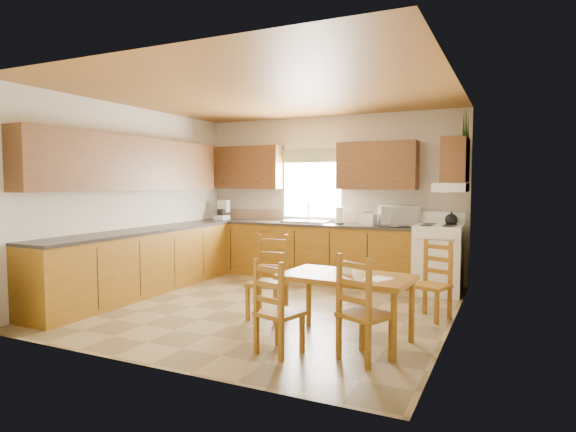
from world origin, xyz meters
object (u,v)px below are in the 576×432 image
at_px(stove, 438,260).
at_px(chair_near_right, 279,307).
at_px(microwave, 398,216).
at_px(chair_far_left, 267,277).
at_px(chair_far_right, 431,280).
at_px(dining_table, 346,308).
at_px(chair_near_left, 365,308).

height_order(stove, chair_near_right, stove).
xyz_separation_m(microwave, chair_far_left, (-0.98, -2.45, -0.60)).
relative_size(chair_near_right, chair_far_right, 0.97).
distance_m(dining_table, chair_far_left, 1.17).
height_order(microwave, chair_far_left, microwave).
xyz_separation_m(chair_near_left, chair_far_left, (-1.40, 0.79, 0.01)).
relative_size(microwave, dining_table, 0.42).
distance_m(microwave, chair_far_right, 1.92).
bearing_deg(chair_far_left, chair_near_left, -32.94).
distance_m(microwave, chair_far_left, 2.70).
xyz_separation_m(chair_near_right, chair_far_right, (1.10, 1.77, 0.01)).
bearing_deg(stove, chair_near_left, -95.32).
distance_m(chair_far_left, chair_far_right, 1.91).
relative_size(stove, dining_table, 0.76).
bearing_deg(microwave, stove, -46.18).
height_order(microwave, chair_far_right, microwave).
distance_m(chair_near_right, chair_far_right, 2.08).
height_order(microwave, dining_table, microwave).
xyz_separation_m(stove, chair_far_left, (-1.62, -2.19, 0.00)).
bearing_deg(chair_near_left, stove, -70.16).
height_order(stove, chair_far_right, stove).
relative_size(dining_table, chair_near_left, 1.33).
bearing_deg(chair_far_right, chair_far_left, -134.51).
distance_m(stove, microwave, 0.91).
bearing_deg(chair_near_right, dining_table, -113.14).
relative_size(dining_table, chair_far_left, 1.31).
distance_m(chair_near_right, chair_far_left, 1.16).
height_order(chair_near_right, chair_far_right, chair_far_right).
xyz_separation_m(stove, chair_near_left, (-0.21, -2.98, -0.01)).
bearing_deg(chair_far_right, stove, 115.24).
relative_size(microwave, chair_far_right, 0.59).
bearing_deg(chair_near_left, chair_far_left, -5.49).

